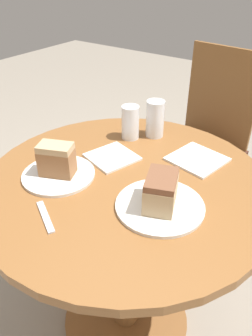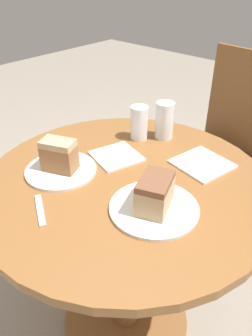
# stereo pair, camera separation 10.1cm
# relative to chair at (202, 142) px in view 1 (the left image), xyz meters

# --- Properties ---
(ground_plane) EXTENTS (8.00, 8.00, 0.00)m
(ground_plane) POSITION_rel_chair_xyz_m (0.08, -0.84, -0.49)
(ground_plane) COLOR gray
(table) EXTENTS (0.91, 0.91, 0.76)m
(table) POSITION_rel_chair_xyz_m (0.08, -0.84, 0.05)
(table) COLOR brown
(table) RESTS_ON ground_plane
(chair) EXTENTS (0.46, 0.51, 0.97)m
(chair) POSITION_rel_chair_xyz_m (0.00, 0.00, 0.00)
(chair) COLOR brown
(chair) RESTS_ON ground_plane
(plate_near) EXTENTS (0.23, 0.23, 0.01)m
(plate_near) POSITION_rel_chair_xyz_m (-0.10, -0.95, 0.27)
(plate_near) COLOR silver
(plate_near) RESTS_ON table
(plate_far) EXTENTS (0.25, 0.25, 0.01)m
(plate_far) POSITION_rel_chair_xyz_m (0.24, -0.89, 0.27)
(plate_far) COLOR silver
(plate_far) RESTS_ON table
(cake_slice_near) EXTENTS (0.12, 0.10, 0.10)m
(cake_slice_near) POSITION_rel_chair_xyz_m (-0.10, -0.95, 0.33)
(cake_slice_near) COLOR #9E6B42
(cake_slice_near) RESTS_ON plate_near
(cake_slice_far) EXTENTS (0.12, 0.14, 0.09)m
(cake_slice_far) POSITION_rel_chair_xyz_m (0.24, -0.89, 0.32)
(cake_slice_far) COLOR tan
(cake_slice_far) RESTS_ON plate_far
(glass_lemonade) EXTENTS (0.07, 0.07, 0.13)m
(glass_lemonade) POSITION_rel_chair_xyz_m (-0.06, -0.60, 0.33)
(glass_lemonade) COLOR silver
(glass_lemonade) RESTS_ON table
(glass_water) EXTENTS (0.07, 0.07, 0.14)m
(glass_water) POSITION_rel_chair_xyz_m (0.00, -0.53, 0.33)
(glass_water) COLOR silver
(glass_water) RESTS_ON table
(napkin_stack) EXTENTS (0.20, 0.20, 0.01)m
(napkin_stack) POSITION_rel_chair_xyz_m (0.22, -0.60, 0.27)
(napkin_stack) COLOR white
(napkin_stack) RESTS_ON table
(spoon) EXTENTS (0.13, 0.08, 0.00)m
(spoon) POSITION_rel_chair_xyz_m (0.01, -1.11, 0.27)
(spoon) COLOR silver
(spoon) RESTS_ON table
(napkin_side) EXTENTS (0.19, 0.19, 0.01)m
(napkin_side) POSITION_rel_chair_xyz_m (-0.03, -0.76, 0.27)
(napkin_side) COLOR white
(napkin_side) RESTS_ON table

